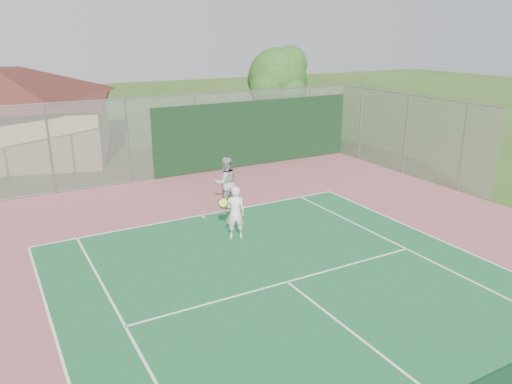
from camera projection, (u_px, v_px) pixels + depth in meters
back_fence at (199, 136)px, 21.86m from camera, size 20.08×0.11×3.53m
side_fence_right at (406, 135)px, 21.77m from camera, size 0.08×9.00×3.50m
tree at (279, 80)px, 27.49m from camera, size 3.83×3.63×5.34m
player_white_front at (235, 213)px, 15.02m from camera, size 1.06×0.71×1.67m
player_grey_back at (226, 183)px, 17.72m from camera, size 0.92×0.73×1.84m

